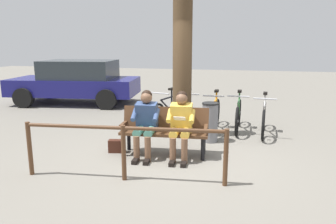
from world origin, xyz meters
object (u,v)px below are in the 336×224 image
at_px(bicycle_blue, 264,119).
at_px(bicycle_red, 238,115).
at_px(bench, 165,127).
at_px(litter_bin, 210,122).
at_px(bicycle_silver, 189,113).
at_px(person_companion, 146,120).
at_px(parked_car, 77,81).
at_px(person_reading, 181,122).
at_px(tree_trunk, 182,62).
at_px(bicycle_orange, 215,115).
at_px(handbag, 117,146).
at_px(bicycle_purple, 168,112).

xyz_separation_m(bicycle_blue, bicycle_red, (0.57, -0.19, 0.00)).
height_order(bench, litter_bin, bench).
bearing_deg(bicycle_silver, bicycle_blue, 74.91).
height_order(person_companion, parked_car, parked_car).
distance_m(person_reading, bicycle_blue, 2.49).
height_order(tree_trunk, litter_bin, tree_trunk).
height_order(person_reading, bicycle_red, person_reading).
height_order(person_companion, bicycle_red, person_companion).
xyz_separation_m(litter_bin, bicycle_blue, (-1.12, -0.86, -0.06)).
height_order(person_companion, litter_bin, person_companion).
height_order(bench, bicycle_red, bicycle_red).
relative_size(person_reading, parked_car, 0.27).
distance_m(person_companion, bicycle_orange, 2.37).
relative_size(handbag, bicycle_red, 0.18).
bearing_deg(person_reading, bench, -27.33).
bearing_deg(person_companion, parked_car, -53.40).
distance_m(bench, bicycle_silver, 2.04).
distance_m(litter_bin, parked_car, 5.91).
distance_m(person_companion, litter_bin, 1.57).
height_order(handbag, bicycle_purple, bicycle_purple).
xyz_separation_m(bicycle_red, bicycle_silver, (1.18, -0.02, 0.00)).
height_order(handbag, parked_car, parked_car).
height_order(bicycle_orange, bicycle_silver, same).
bearing_deg(litter_bin, bicycle_silver, -59.27).
bearing_deg(bicycle_blue, litter_bin, -49.16).
relative_size(person_companion, bicycle_silver, 0.72).
relative_size(handbag, litter_bin, 0.36).
height_order(bicycle_blue, bicycle_orange, same).
relative_size(bench, tree_trunk, 0.50).
xyz_separation_m(person_companion, parked_car, (3.89, -4.41, 0.11)).
bearing_deg(litter_bin, parked_car, -33.45).
distance_m(bicycle_silver, parked_car, 4.83).
xyz_separation_m(person_companion, bicycle_silver, (-0.40, -2.22, -0.30)).
relative_size(tree_trunk, bicycle_purple, 1.98).
bearing_deg(person_reading, handbag, -3.89).
relative_size(person_reading, bicycle_red, 0.71).
xyz_separation_m(bicycle_orange, bicycle_silver, (0.64, -0.11, 0.00)).
bearing_deg(bicycle_blue, bicycle_red, -105.36).
height_order(litter_bin, bicycle_red, bicycle_red).
bearing_deg(parked_car, bicycle_silver, 145.14).
relative_size(tree_trunk, bicycle_orange, 1.94).
relative_size(bicycle_blue, bicycle_orange, 1.00).
bearing_deg(bicycle_silver, bicycle_red, 80.88).
bearing_deg(bicycle_orange, person_reading, -10.26).
relative_size(tree_trunk, bicycle_silver, 1.95).
bearing_deg(litter_bin, bicycle_red, -117.47).
relative_size(bicycle_blue, bicycle_purple, 1.02).
distance_m(bicycle_orange, bicycle_purple, 1.17).
distance_m(tree_trunk, bicycle_purple, 1.56).
bearing_deg(bicycle_blue, bicycle_silver, -93.60).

